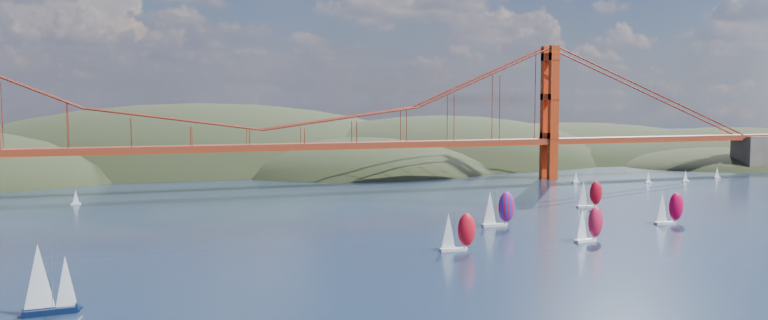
{
  "coord_description": "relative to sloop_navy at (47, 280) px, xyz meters",
  "views": [
    {
      "loc": [
        -48.63,
        -90.4,
        32.91
      ],
      "look_at": [
        15.17,
        90.0,
        17.44
      ],
      "focal_mm": 35.0,
      "sensor_mm": 36.0,
      "label": 1
    }
  ],
  "objects": [
    {
      "name": "distant_boat_5",
      "position": [
        207.8,
        118.81,
        -3.03
      ],
      "size": [
        3.0,
        2.0,
        4.7
      ],
      "color": "silver",
      "rests_on": "ground"
    },
    {
      "name": "distant_boat_6",
      "position": [
        225.86,
        118.67,
        -3.03
      ],
      "size": [
        3.0,
        2.0,
        4.7
      ],
      "color": "silver",
      "rests_on": "ground"
    },
    {
      "name": "distant_boat_7",
      "position": [
        247.42,
        124.57,
        -3.03
      ],
      "size": [
        3.0,
        2.0,
        4.7
      ],
      "color": "silver",
      "rests_on": "ground"
    },
    {
      "name": "racer_2",
      "position": [
        147.54,
        36.19,
        -0.94
      ],
      "size": [
        8.35,
        3.5,
        9.52
      ],
      "rotation": [
        0.0,
        0.0,
        -0.07
      ],
      "color": "silver",
      "rests_on": "ground"
    },
    {
      "name": "distant_boat_3",
      "position": [
        -2.45,
        128.32,
        -3.03
      ],
      "size": [
        3.0,
        2.0,
        4.7
      ],
      "color": "silver",
      "rests_on": "ground"
    },
    {
      "name": "racer_rwb",
      "position": [
        103.23,
        48.13,
        -0.59
      ],
      "size": [
        9.02,
        3.85,
        10.26
      ],
      "rotation": [
        0.0,
        0.0,
        -0.08
      ],
      "color": "silver",
      "rests_on": "ground"
    },
    {
      "name": "bridge",
      "position": [
        58.08,
        147.05,
        26.8
      ],
      "size": [
        552.0,
        12.0,
        55.0
      ],
      "color": "maroon",
      "rests_on": "ground"
    },
    {
      "name": "sloop_navy",
      "position": [
        0.0,
        0.0,
        0.0
      ],
      "size": [
        8.05,
        4.73,
        12.32
      ],
      "rotation": [
        0.0,
        0.0,
        0.07
      ],
      "color": "black",
      "rests_on": "ground"
    },
    {
      "name": "racer_1",
      "position": [
        113.13,
        22.49,
        -1.12
      ],
      "size": [
        8.12,
        4.02,
        9.14
      ],
      "rotation": [
        0.0,
        0.0,
        0.16
      ],
      "color": "white",
      "rests_on": "ground"
    },
    {
      "name": "racer_3",
      "position": [
        145.7,
        69.08,
        -1.06
      ],
      "size": [
        8.21,
        3.92,
        9.25
      ],
      "rotation": [
        0.0,
        0.0,
        -0.14
      ],
      "color": "silver",
      "rests_on": "ground"
    },
    {
      "name": "racer_0",
      "position": [
        79.88,
        23.07,
        -1.06
      ],
      "size": [
        8.17,
        3.56,
        9.27
      ],
      "rotation": [
        0.0,
        0.0,
        -0.09
      ],
      "color": "white",
      "rests_on": "ground"
    },
    {
      "name": "headlands",
      "position": [
        104.78,
        245.33,
        -17.89
      ],
      "size": [
        725.0,
        225.0,
        96.0
      ],
      "color": "black",
      "rests_on": "ground"
    },
    {
      "name": "distant_boat_4",
      "position": [
        182.11,
        130.33,
        -3.03
      ],
      "size": [
        3.0,
        2.0,
        4.7
      ],
      "color": "silver",
      "rests_on": "ground"
    }
  ]
}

